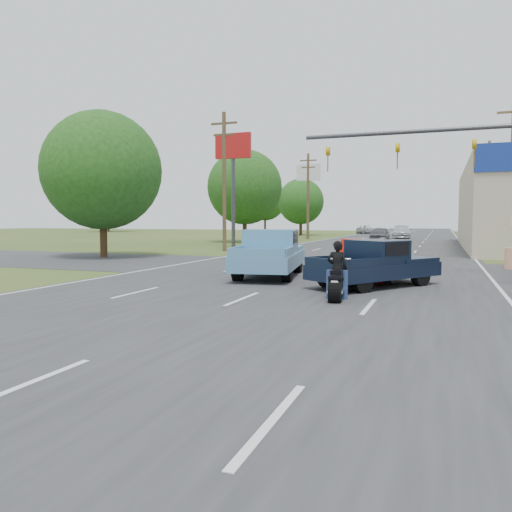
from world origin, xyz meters
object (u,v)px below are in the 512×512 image
at_px(rider, 337,272).
at_px(distant_car_white, 365,229).
at_px(navy_pickup, 377,263).
at_px(distant_car_silver, 401,232).
at_px(distant_car_grey, 380,235).
at_px(blue_pickup, 271,253).
at_px(red_convertible, 362,260).
at_px(motorcycle, 337,282).

relative_size(rider, distant_car_white, 0.32).
distance_m(navy_pickup, distant_car_silver, 46.46).
relative_size(navy_pickup, distant_car_grey, 1.11).
bearing_deg(distant_car_silver, blue_pickup, -94.84).
distance_m(navy_pickup, distant_car_grey, 34.08).
bearing_deg(distant_car_grey, blue_pickup, -93.86).
relative_size(red_convertible, distant_car_silver, 0.85).
bearing_deg(red_convertible, motorcycle, -94.81).
bearing_deg(distant_car_white, motorcycle, 98.09).
relative_size(blue_pickup, distant_car_grey, 1.32).
distance_m(rider, distant_car_grey, 37.19).
relative_size(red_convertible, distant_car_grey, 1.02).
bearing_deg(distant_car_white, distant_car_silver, 111.49).
bearing_deg(blue_pickup, motorcycle, -62.54).
bearing_deg(rider, motorcycle, 90.00).
distance_m(motorcycle, distant_car_grey, 37.25).
bearing_deg(red_convertible, distant_car_grey, 89.82).
bearing_deg(blue_pickup, distant_car_white, 85.65).
bearing_deg(red_convertible, distant_car_white, 92.47).
relative_size(red_convertible, rider, 2.89).
relative_size(distant_car_grey, distant_car_white, 0.91).
bearing_deg(navy_pickup, motorcycle, -68.40).
bearing_deg(rider, red_convertible, -96.02).
height_order(distant_car_silver, distant_car_white, distant_car_silver).
distance_m(blue_pickup, distant_car_white, 63.25).
bearing_deg(motorcycle, distant_car_white, 90.78).
bearing_deg(rider, blue_pickup, -59.88).
relative_size(motorcycle, blue_pickup, 0.38).
distance_m(red_convertible, distant_car_grey, 32.02).
bearing_deg(distant_car_silver, rider, -90.32).
distance_m(rider, blue_pickup, 6.20).
bearing_deg(distant_car_grey, distant_car_silver, 82.01).
xyz_separation_m(distant_car_silver, distant_car_white, (-7.02, 18.41, -0.09)).
bearing_deg(distant_car_white, blue_pickup, 95.34).
distance_m(red_convertible, motorcycle, 5.26).
relative_size(red_convertible, blue_pickup, 0.77).
distance_m(red_convertible, blue_pickup, 3.66).
bearing_deg(distant_car_white, distant_car_grey, 101.34).
distance_m(rider, distant_car_white, 68.58).
height_order(red_convertible, distant_car_white, red_convertible).
distance_m(red_convertible, navy_pickup, 2.15).
height_order(motorcycle, distant_car_silver, distant_car_silver).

